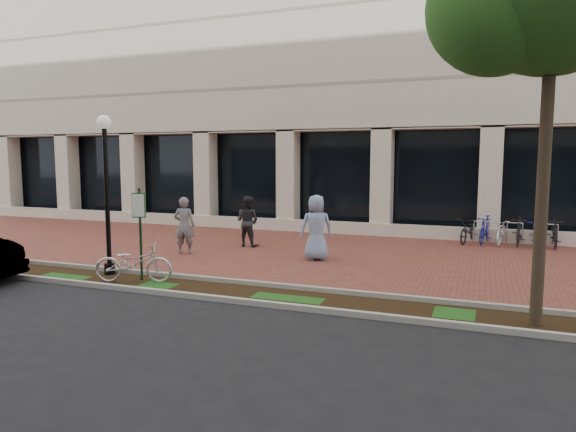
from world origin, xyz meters
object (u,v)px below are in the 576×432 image
(locked_bicycle, at_px, (134,263))
(pedestrian_left, at_px, (184,226))
(pedestrian_mid, at_px, (247,221))
(pedestrian_right, at_px, (316,228))
(parking_sign, at_px, (140,222))
(lamppost, at_px, (106,186))
(bike_rack_cluster, at_px, (510,232))

(locked_bicycle, xyz_separation_m, pedestrian_left, (-0.90, 3.71, 0.42))
(pedestrian_mid, bearing_deg, locked_bicycle, 91.15)
(pedestrian_mid, xyz_separation_m, pedestrian_right, (2.97, -1.46, 0.11))
(parking_sign, relative_size, pedestrian_left, 1.26)
(lamppost, xyz_separation_m, locked_bicycle, (1.16, -0.49, -1.85))
(pedestrian_mid, distance_m, bike_rack_cluster, 9.23)
(locked_bicycle, distance_m, pedestrian_left, 3.84)
(parking_sign, distance_m, locked_bicycle, 1.02)
(pedestrian_right, xyz_separation_m, bike_rack_cluster, (5.55, 4.98, -0.51))
(pedestrian_right, bearing_deg, locked_bicycle, 24.17)
(lamppost, xyz_separation_m, bike_rack_cluster, (10.05, 8.77, -1.87))
(locked_bicycle, height_order, bike_rack_cluster, bike_rack_cluster)
(lamppost, relative_size, pedestrian_mid, 2.36)
(lamppost, xyz_separation_m, pedestrian_mid, (1.52, 5.25, -1.47))
(locked_bicycle, distance_m, pedestrian_mid, 5.77)
(pedestrian_mid, bearing_deg, pedestrian_left, 63.00)
(pedestrian_right, bearing_deg, pedestrian_left, -20.25)
(pedestrian_left, bearing_deg, parking_sign, 88.41)
(lamppost, relative_size, pedestrian_left, 2.26)
(locked_bicycle, bearing_deg, lamppost, 46.70)
(parking_sign, xyz_separation_m, pedestrian_right, (3.30, 4.04, -0.49))
(locked_bicycle, bearing_deg, pedestrian_right, -58.16)
(pedestrian_right, bearing_deg, lamppost, 12.20)
(locked_bicycle, height_order, pedestrian_mid, pedestrian_mid)
(parking_sign, height_order, locked_bicycle, parking_sign)
(locked_bicycle, xyz_separation_m, pedestrian_right, (3.33, 4.28, 0.49))
(parking_sign, height_order, lamppost, lamppost)
(pedestrian_left, relative_size, bike_rack_cluster, 0.52)
(parking_sign, xyz_separation_m, bike_rack_cluster, (8.85, 9.02, -1.00))
(lamppost, bearing_deg, bike_rack_cluster, 41.11)
(lamppost, bearing_deg, parking_sign, -11.90)
(lamppost, height_order, pedestrian_right, lamppost)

